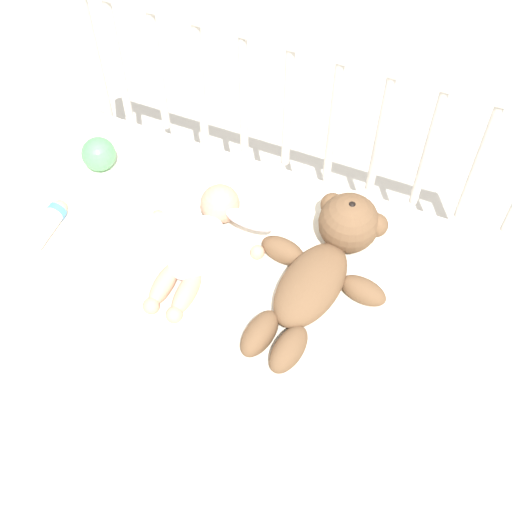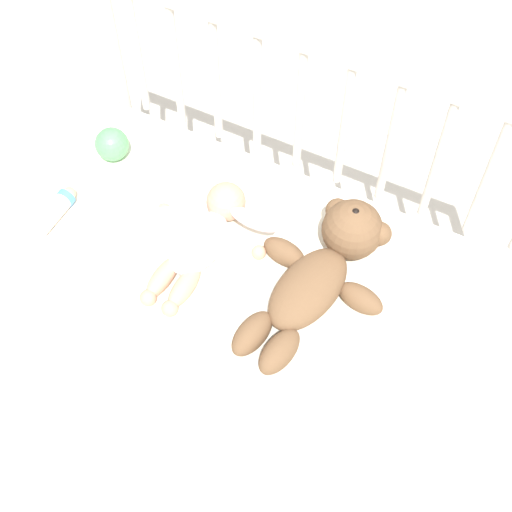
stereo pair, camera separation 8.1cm
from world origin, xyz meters
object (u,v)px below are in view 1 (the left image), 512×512
at_px(teddy_bear, 325,261).
at_px(toy_ball, 99,154).
at_px(baby, 200,240).
at_px(baby_bottle, 48,223).

height_order(teddy_bear, toy_ball, teddy_bear).
bearing_deg(toy_ball, baby, -22.24).
height_order(toy_ball, baby_bottle, toy_ball).
xyz_separation_m(teddy_bear, baby, (-0.30, -0.05, -0.02)).
relative_size(teddy_bear, baby, 1.28).
bearing_deg(baby, baby_bottle, -167.40).
bearing_deg(baby, teddy_bear, 8.63).
height_order(baby, baby_bottle, baby).
bearing_deg(teddy_bear, baby, -171.37).
height_order(teddy_bear, baby_bottle, teddy_bear).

